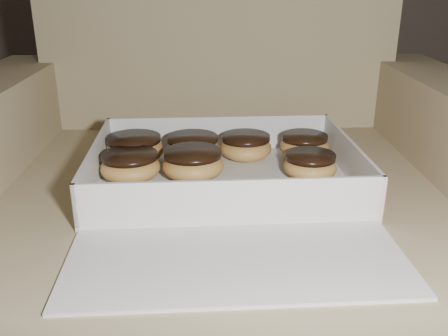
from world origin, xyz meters
TOP-DOWN VIEW (x-y plane):
  - armchair at (-0.38, 1.00)m, footprint 0.99×0.84m
  - bakery_box at (-0.37, 0.86)m, footprint 0.45×0.53m
  - donut_a at (-0.23, 0.91)m, footprint 0.09×0.09m
  - donut_b at (-0.43, 0.91)m, footprint 0.11×0.11m
  - donut_c at (-0.54, 0.90)m, footprint 0.10×0.10m
  - donut_d at (-0.33, 1.00)m, footprint 0.10×0.10m
  - donut_e at (-0.54, 0.99)m, footprint 0.11×0.11m
  - donut_f at (-0.22, 1.01)m, footprint 0.09×0.09m
  - donut_g at (-0.43, 0.99)m, footprint 0.10×0.10m
  - crumb_a at (-0.40, 0.88)m, footprint 0.01×0.01m
  - crumb_b at (-0.57, 0.87)m, footprint 0.01×0.01m
  - crumb_c at (-0.37, 0.84)m, footprint 0.01×0.01m
  - crumb_d at (-0.50, 0.83)m, footprint 0.01×0.01m
  - crumb_e at (-0.35, 0.78)m, footprint 0.01×0.01m

SIDE VIEW (x-z plane):
  - armchair at x=-0.38m, z-range -0.19..0.84m
  - crumb_a at x=-0.40m, z-range 0.47..0.47m
  - crumb_b at x=-0.57m, z-range 0.47..0.47m
  - crumb_c at x=-0.37m, z-range 0.47..0.47m
  - crumb_d at x=-0.50m, z-range 0.47..0.47m
  - crumb_e at x=-0.35m, z-range 0.47..0.47m
  - bakery_box at x=-0.37m, z-range 0.44..0.51m
  - donut_a at x=-0.23m, z-range 0.47..0.52m
  - donut_f at x=-0.22m, z-range 0.47..0.52m
  - donut_d at x=-0.33m, z-range 0.47..0.52m
  - donut_c at x=-0.54m, z-range 0.47..0.52m
  - donut_g at x=-0.43m, z-range 0.47..0.52m
  - donut_b at x=-0.43m, z-range 0.47..0.52m
  - donut_e at x=-0.54m, z-range 0.47..0.53m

